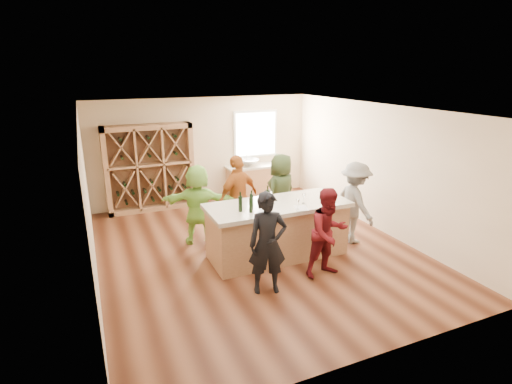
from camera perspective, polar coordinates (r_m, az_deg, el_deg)
name	(u,v)px	position (r m, az deg, el deg)	size (l,w,h in m)	color
floor	(255,251)	(8.22, -0.09, -8.48)	(6.00, 7.00, 0.10)	#5B301D
ceiling	(255,107)	(7.43, -0.10, 12.09)	(6.00, 7.00, 0.10)	white
wall_back	(204,150)	(10.96, -7.51, 5.99)	(6.00, 0.10, 2.80)	beige
wall_front	(377,261)	(4.86, 16.97, -9.46)	(6.00, 0.10, 2.80)	beige
wall_left	(85,204)	(7.12, -23.26, -1.53)	(0.10, 7.00, 2.80)	beige
wall_right	(381,168)	(9.30, 17.47, 3.29)	(0.10, 7.00, 2.80)	beige
window_frame	(255,134)	(11.32, -0.08, 8.30)	(1.30, 0.06, 1.30)	white
window_pane	(256,134)	(11.29, -0.01, 8.27)	(1.18, 0.01, 1.18)	white
wine_rack	(150,168)	(10.45, -14.94, 3.31)	(2.20, 0.45, 2.20)	#9D6F4B
back_counter_base	(256,182)	(11.32, 0.00, 1.46)	(1.60, 0.58, 0.86)	#9D6F4B
back_counter_top	(256,166)	(11.21, 0.00, 3.72)	(1.70, 0.62, 0.06)	#BFB39C
sink	(249,162)	(11.10, -0.95, 4.24)	(0.54, 0.54, 0.19)	silver
faucet	(247,159)	(11.25, -1.31, 4.71)	(0.02, 0.02, 0.30)	silver
tasting_counter_base	(277,232)	(7.76, 3.07, -5.67)	(2.60, 1.00, 1.00)	#9D6F4B
tasting_counter_top	(278,205)	(7.56, 3.14, -1.91)	(2.72, 1.12, 0.08)	#BFB39C
wine_bottle_a	(240,204)	(7.08, -2.25, -1.70)	(0.07, 0.07, 0.29)	black
wine_bottle_b	(251,205)	(7.03, -0.74, -1.88)	(0.07, 0.07, 0.27)	black
wine_bottle_c	(252,202)	(7.18, -0.64, -1.43)	(0.07, 0.07, 0.28)	black
wine_bottle_d	(267,202)	(7.17, 1.52, -1.49)	(0.07, 0.07, 0.27)	black
wine_bottle_e	(268,198)	(7.28, 1.68, -0.93)	(0.08, 0.08, 0.33)	black
wine_glass_a	(271,208)	(7.02, 2.16, -2.35)	(0.06, 0.06, 0.17)	white
wine_glass_b	(298,204)	(7.23, 6.00, -1.77)	(0.07, 0.07, 0.19)	white
wine_glass_c	(326,201)	(7.50, 9.93, -1.29)	(0.07, 0.07, 0.18)	white
wine_glass_d	(304,199)	(7.57, 6.82, -0.93)	(0.07, 0.07, 0.19)	white
wine_glass_e	(331,196)	(7.78, 10.60, -0.60)	(0.07, 0.07, 0.18)	white
tasting_menu_a	(267,212)	(7.07, 1.62, -2.93)	(0.22, 0.30, 0.00)	white
tasting_menu_b	(301,208)	(7.33, 6.49, -2.29)	(0.22, 0.30, 0.00)	white
tasting_menu_c	(331,204)	(7.64, 10.62, -1.67)	(0.20, 0.27, 0.00)	white
person_near_left	(268,243)	(6.42, 1.68, -7.36)	(0.62, 0.45, 1.70)	black
person_near_right	(328,233)	(7.04, 10.31, -5.76)	(0.78, 0.43, 1.60)	#590F14
person_server	(355,203)	(8.50, 13.92, -1.51)	(1.11, 0.51, 1.72)	slate
person_far_mid	(238,197)	(8.46, -2.57, -0.73)	(1.06, 0.54, 1.81)	#994C19
person_far_right	(281,192)	(8.89, 3.59, -0.07)	(0.85, 0.56, 1.75)	#263319
person_far_left	(198,204)	(8.28, -8.25, -1.77)	(1.57, 0.56, 1.69)	#8CC64C
wine_glass_f	(271,196)	(7.67, 2.16, -0.59)	(0.07, 0.07, 0.18)	white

